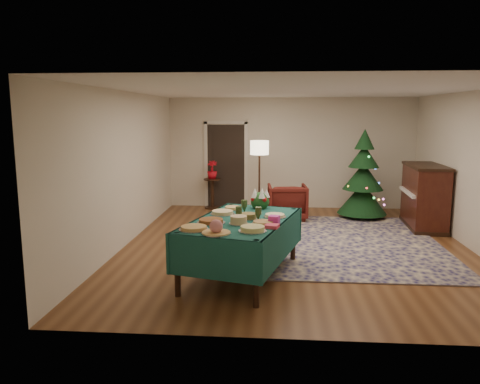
# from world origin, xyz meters

# --- Properties ---
(room_shell) EXTENTS (7.00, 7.00, 7.00)m
(room_shell) POSITION_xyz_m (0.00, 0.00, 1.35)
(room_shell) COLOR #593319
(room_shell) RESTS_ON ground
(doorway) EXTENTS (1.08, 0.04, 2.16)m
(doorway) POSITION_xyz_m (-1.60, 3.48, 1.10)
(doorway) COLOR black
(doorway) RESTS_ON ground
(rug) EXTENTS (3.22, 4.21, 0.02)m
(rug) POSITION_xyz_m (0.97, 0.28, 0.01)
(rug) COLOR #141347
(rug) RESTS_ON ground
(buffet_table) EXTENTS (1.77, 2.40, 0.84)m
(buffet_table) POSITION_xyz_m (-0.83, -1.64, 0.67)
(buffet_table) COLOR black
(buffet_table) RESTS_ON ground
(platter_0) EXTENTS (0.39, 0.39, 0.05)m
(platter_0) POSITION_xyz_m (-1.39, -2.30, 0.86)
(platter_0) COLOR silver
(platter_0) RESTS_ON buffet_table
(platter_1) EXTENTS (0.37, 0.37, 0.18)m
(platter_1) POSITION_xyz_m (-1.08, -2.47, 0.91)
(platter_1) COLOR silver
(platter_1) RESTS_ON buffet_table
(platter_2) EXTENTS (0.36, 0.36, 0.07)m
(platter_2) POSITION_xyz_m (-0.64, -2.31, 0.87)
(platter_2) COLOR silver
(platter_2) RESTS_ON buffet_table
(platter_3) EXTENTS (0.39, 0.39, 0.06)m
(platter_3) POSITION_xyz_m (-1.22, -1.90, 0.87)
(platter_3) COLOR silver
(platter_3) RESTS_ON buffet_table
(platter_4) EXTENTS (0.27, 0.27, 0.11)m
(platter_4) POSITION_xyz_m (-0.84, -1.93, 0.89)
(platter_4) COLOR silver
(platter_4) RESTS_ON buffet_table
(platter_5) EXTENTS (0.32, 0.32, 0.05)m
(platter_5) POSITION_xyz_m (-0.51, -1.92, 0.86)
(platter_5) COLOR silver
(platter_5) RESTS_ON buffet_table
(platter_6) EXTENTS (0.36, 0.36, 0.06)m
(platter_6) POSITION_xyz_m (-1.13, -1.34, 0.87)
(platter_6) COLOR silver
(platter_6) RESTS_ON buffet_table
(platter_7) EXTENTS (0.27, 0.27, 0.08)m
(platter_7) POSITION_xyz_m (-0.73, -1.60, 0.88)
(platter_7) COLOR silver
(platter_7) RESTS_ON buffet_table
(platter_8) EXTENTS (0.32, 0.32, 0.05)m
(platter_8) POSITION_xyz_m (-0.36, -1.46, 0.86)
(platter_8) COLOR silver
(platter_8) RESTS_ON buffet_table
(platter_9) EXTENTS (0.28, 0.28, 0.05)m
(platter_9) POSITION_xyz_m (-1.01, -0.96, 0.86)
(platter_9) COLOR silver
(platter_9) RESTS_ON buffet_table
(goblet_0) EXTENTS (0.09, 0.09, 0.20)m
(goblet_0) POSITION_xyz_m (-0.82, -1.20, 0.94)
(goblet_0) COLOR #2D471E
(goblet_0) RESTS_ON buffet_table
(goblet_1) EXTENTS (0.09, 0.09, 0.20)m
(goblet_1) POSITION_xyz_m (-0.59, -1.71, 0.94)
(goblet_1) COLOR #2D471E
(goblet_1) RESTS_ON buffet_table
(goblet_2) EXTENTS (0.09, 0.09, 0.20)m
(goblet_2) POSITION_xyz_m (-0.86, -1.70, 0.94)
(goblet_2) COLOR #2D471E
(goblet_2) RESTS_ON buffet_table
(napkin_stack) EXTENTS (0.21, 0.21, 0.04)m
(napkin_stack) POSITION_xyz_m (-0.40, -2.10, 0.86)
(napkin_stack) COLOR #E63F5B
(napkin_stack) RESTS_ON buffet_table
(gift_box) EXTENTS (0.16, 0.16, 0.11)m
(gift_box) POSITION_xyz_m (-0.37, -1.87, 0.89)
(gift_box) COLOR #E53FBC
(gift_box) RESTS_ON buffet_table
(centerpiece) EXTENTS (0.30, 0.30, 0.35)m
(centerpiece) POSITION_xyz_m (-0.60, -0.83, 0.98)
(centerpiece) COLOR #1E4C1E
(centerpiece) RESTS_ON buffet_table
(armchair) EXTENTS (0.88, 0.83, 0.86)m
(armchair) POSITION_xyz_m (-0.10, 2.14, 0.43)
(armchair) COLOR #4D1510
(armchair) RESTS_ON ground
(floor_lamp) EXTENTS (0.42, 0.42, 1.72)m
(floor_lamp) POSITION_xyz_m (-0.73, 2.45, 1.46)
(floor_lamp) COLOR #A57F3F
(floor_lamp) RESTS_ON ground
(side_table) EXTENTS (0.41, 0.41, 0.74)m
(side_table) POSITION_xyz_m (-1.91, 3.19, 0.36)
(side_table) COLOR black
(side_table) RESTS_ON ground
(potted_plant) EXTENTS (0.25, 0.44, 0.25)m
(potted_plant) POSITION_xyz_m (-1.91, 3.19, 0.86)
(potted_plant) COLOR red
(potted_plant) RESTS_ON side_table
(christmas_tree) EXTENTS (1.44, 1.44, 1.99)m
(christmas_tree) POSITION_xyz_m (1.58, 2.42, 0.89)
(christmas_tree) COLOR black
(christmas_tree) RESTS_ON ground
(piano) EXTENTS (0.79, 1.54, 1.30)m
(piano) POSITION_xyz_m (2.66, 1.57, 0.63)
(piano) COLOR black
(piano) RESTS_ON ground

